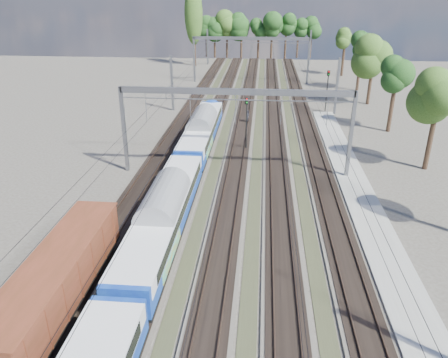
# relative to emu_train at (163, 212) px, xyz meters

# --- Properties ---
(track_bed) EXTENTS (21.00, 130.00, 0.34)m
(track_bed) POSITION_rel_emu_train_xyz_m (4.50, 28.77, -2.51)
(track_bed) COLOR #47423A
(track_bed) RESTS_ON ground
(platform) EXTENTS (3.00, 70.00, 0.30)m
(platform) POSITION_rel_emu_train_xyz_m (16.50, 3.77, -2.46)
(platform) COLOR gray
(platform) RESTS_ON ground
(catenary) EXTENTS (25.65, 130.00, 9.00)m
(catenary) POSITION_rel_emu_train_xyz_m (4.83, 36.45, 3.79)
(catenary) COLOR slate
(catenary) RESTS_ON ground
(tree_belt) EXTENTS (38.92, 99.75, 12.04)m
(tree_belt) POSITION_rel_emu_train_xyz_m (9.90, 80.04, 5.58)
(tree_belt) COLOR black
(tree_belt) RESTS_ON ground
(poplar) EXTENTS (4.40, 4.40, 19.04)m
(poplar) POSITION_rel_emu_train_xyz_m (-10.00, 81.77, 9.28)
(poplar) COLOR black
(poplar) RESTS_ON ground
(emu_train) EXTENTS (3.03, 64.09, 4.43)m
(emu_train) POSITION_rel_emu_train_xyz_m (0.00, 0.00, 0.00)
(emu_train) COLOR black
(emu_train) RESTS_ON ground
(freight_boxcar) EXTENTS (2.95, 14.23, 3.67)m
(freight_boxcar) POSITION_rel_emu_train_xyz_m (-4.50, -8.24, -0.37)
(freight_boxcar) COLOR black
(freight_boxcar) RESTS_ON ground
(worker) EXTENTS (0.66, 0.81, 1.93)m
(worker) POSITION_rel_emu_train_xyz_m (5.11, 32.53, -1.64)
(worker) COLOR black
(worker) RESTS_ON ground
(signal_near) EXTENTS (0.46, 0.43, 6.34)m
(signal_near) POSITION_rel_emu_train_xyz_m (5.35, 21.45, 1.40)
(signal_near) COLOR black
(signal_near) RESTS_ON ground
(signal_far) EXTENTS (0.45, 0.42, 6.34)m
(signal_far) POSITION_rel_emu_train_xyz_m (17.10, 40.29, 1.40)
(signal_far) COLOR black
(signal_far) RESTS_ON ground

